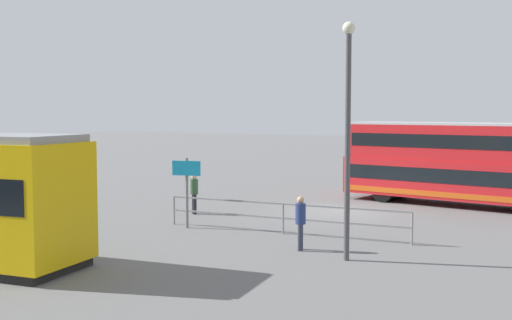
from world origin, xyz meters
name	(u,v)px	position (x,y,z in m)	size (l,w,h in m)	color
ground_plane	(342,211)	(0.00, 0.00, 0.00)	(160.00, 160.00, 0.00)	slate
double_decker_bus	(462,164)	(-4.26, -3.86, 1.91)	(10.98, 4.35, 3.74)	red
pedestrian_near_railing	(194,191)	(5.25, 3.46, 0.96)	(0.45, 0.45, 1.67)	black
pedestrian_crossing	(300,219)	(-1.37, 7.85, 0.95)	(0.39, 0.39, 1.66)	#33384C
pedestrian_railing	(283,213)	(0.18, 5.73, 0.75)	(8.92, 0.38, 1.08)	gray
info_sign	(187,180)	(3.77, 6.29, 1.76)	(1.07, 0.25, 2.56)	slate
street_lamp	(348,122)	(-3.06, 8.48, 3.95)	(0.36, 0.36, 6.74)	#4C4C51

